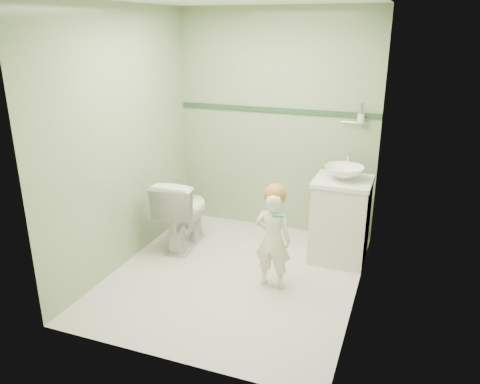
% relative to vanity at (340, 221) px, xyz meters
% --- Properties ---
extents(ground, '(2.50, 2.50, 0.00)m').
position_rel_vanity_xyz_m(ground, '(-0.84, -0.70, -0.40)').
color(ground, beige).
rests_on(ground, ground).
extents(room_shell, '(2.50, 2.54, 2.40)m').
position_rel_vanity_xyz_m(room_shell, '(-0.84, -0.70, 0.80)').
color(room_shell, '#8AAD7A').
rests_on(room_shell, ground).
extents(trim_stripe, '(2.20, 0.02, 0.05)m').
position_rel_vanity_xyz_m(trim_stripe, '(-0.84, 0.54, 0.95)').
color(trim_stripe, '#2A4A2F').
rests_on(trim_stripe, room_shell).
extents(vanity, '(0.52, 0.50, 0.80)m').
position_rel_vanity_xyz_m(vanity, '(0.00, 0.00, 0.00)').
color(vanity, silver).
rests_on(vanity, ground).
extents(counter, '(0.54, 0.52, 0.04)m').
position_rel_vanity_xyz_m(counter, '(0.00, 0.00, 0.41)').
color(counter, white).
rests_on(counter, vanity).
extents(basin, '(0.37, 0.37, 0.13)m').
position_rel_vanity_xyz_m(basin, '(0.00, 0.00, 0.49)').
color(basin, white).
rests_on(basin, counter).
extents(faucet, '(0.03, 0.13, 0.18)m').
position_rel_vanity_xyz_m(faucet, '(0.00, 0.19, 0.57)').
color(faucet, silver).
rests_on(faucet, counter).
extents(cup_holder, '(0.26, 0.07, 0.21)m').
position_rel_vanity_xyz_m(cup_holder, '(0.05, 0.48, 0.93)').
color(cup_holder, silver).
rests_on(cup_holder, room_shell).
extents(toilet, '(0.48, 0.77, 0.75)m').
position_rel_vanity_xyz_m(toilet, '(-1.58, -0.26, -0.02)').
color(toilet, white).
rests_on(toilet, ground).
extents(toddler, '(0.33, 0.22, 0.89)m').
position_rel_vanity_xyz_m(toddler, '(-0.47, -0.73, 0.04)').
color(toddler, white).
rests_on(toddler, ground).
extents(hair_cap, '(0.20, 0.20, 0.20)m').
position_rel_vanity_xyz_m(hair_cap, '(-0.47, -0.71, 0.45)').
color(hair_cap, olive).
rests_on(hair_cap, toddler).
extents(teal_toothbrush, '(0.11, 0.13, 0.08)m').
position_rel_vanity_xyz_m(teal_toothbrush, '(-0.40, -0.86, 0.33)').
color(teal_toothbrush, '#049966').
rests_on(teal_toothbrush, toddler).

